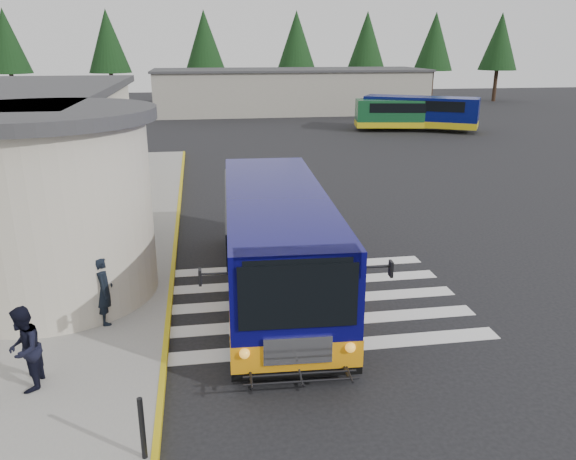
{
  "coord_description": "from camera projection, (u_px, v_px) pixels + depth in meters",
  "views": [
    {
      "loc": [
        -3.1,
        -13.97,
        6.39
      ],
      "look_at": [
        -0.96,
        -0.5,
        1.89
      ],
      "focal_mm": 35.0,
      "sensor_mm": 36.0,
      "label": 1
    }
  ],
  "objects": [
    {
      "name": "pedestrian_a",
      "position": [
        104.0,
        290.0,
        13.02
      ],
      "size": [
        0.44,
        0.63,
        1.66
      ],
      "primitive_type": "imported",
      "rotation": [
        0.0,
        0.0,
        1.65
      ],
      "color": "black",
      "rests_on": "sidewalk"
    },
    {
      "name": "sidewalk",
      "position": [
        18.0,
        252.0,
        17.95
      ],
      "size": [
        10.0,
        34.0,
        0.15
      ],
      "primitive_type": "cube",
      "color": "gray",
      "rests_on": "ground"
    },
    {
      "name": "tree_line",
      "position": [
        281.0,
        41.0,
        61.27
      ],
      "size": [
        58.4,
        4.4,
        10.0
      ],
      "color": "black",
      "rests_on": "ground"
    },
    {
      "name": "ground",
      "position": [
        319.0,
        287.0,
        15.56
      ],
      "size": [
        140.0,
        140.0,
        0.0
      ],
      "primitive_type": "plane",
      "color": "black",
      "rests_on": "ground"
    },
    {
      "name": "far_bus_b",
      "position": [
        407.0,
        113.0,
        43.63
      ],
      "size": [
        8.24,
        3.57,
        2.06
      ],
      "rotation": [
        0.0,
        0.0,
        1.4
      ],
      "color": "#124524",
      "rests_on": "ground"
    },
    {
      "name": "transit_bus",
      "position": [
        276.0,
        246.0,
        14.83
      ],
      "size": [
        3.61,
        10.03,
        2.79
      ],
      "rotation": [
        0.0,
        0.0,
        -0.05
      ],
      "color": "#090753",
      "rests_on": "ground"
    },
    {
      "name": "crosswalk",
      "position": [
        307.0,
        300.0,
        14.74
      ],
      "size": [
        8.0,
        5.35,
        0.01
      ],
      "color": "silver",
      "rests_on": "ground"
    },
    {
      "name": "depot_building",
      "position": [
        290.0,
        91.0,
        55.19
      ],
      "size": [
        26.4,
        8.4,
        4.2
      ],
      "color": "gray",
      "rests_on": "ground"
    },
    {
      "name": "pedestrian_b",
      "position": [
        24.0,
        349.0,
        10.49
      ],
      "size": [
        0.64,
        0.82,
        1.67
      ],
      "primitive_type": "imported",
      "rotation": [
        0.0,
        0.0,
        -1.56
      ],
      "color": "black",
      "rests_on": "sidewalk"
    },
    {
      "name": "curb_strip",
      "position": [
        175.0,
        244.0,
        18.69
      ],
      "size": [
        0.12,
        34.0,
        0.16
      ],
      "primitive_type": "cube",
      "color": "gold",
      "rests_on": "ground"
    },
    {
      "name": "bollard",
      "position": [
        142.0,
        428.0,
        8.75
      ],
      "size": [
        0.09,
        0.09,
        1.1
      ],
      "primitive_type": "cylinder",
      "color": "black",
      "rests_on": "sidewalk"
    },
    {
      "name": "far_bus_a",
      "position": [
        421.0,
        112.0,
        43.77
      ],
      "size": [
        8.73,
        6.41,
        2.24
      ],
      "rotation": [
        0.0,
        0.0,
        1.05
      ],
      "color": "#060D4F",
      "rests_on": "ground"
    }
  ]
}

